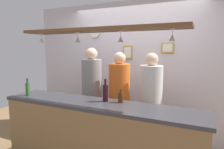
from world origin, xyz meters
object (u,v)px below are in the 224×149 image
object	(u,v)px
bottle_beer_brown_stubby	(121,97)
picture_frame_upper_small	(167,48)
person_left_grey_shirt	(92,88)
bottle_wine_dark_red	(105,93)
person_right_white_patterned_shirt	(151,97)
bottle_beer_green_import	(28,89)
picture_frame_crest	(128,52)
wall_clock	(95,32)
person_middle_orange_shirt	(119,93)

from	to	relation	value
bottle_beer_brown_stubby	picture_frame_upper_small	xyz separation A→B (m)	(0.36, 1.26, 0.63)
person_left_grey_shirt	bottle_wine_dark_red	bearing A→B (deg)	-46.38
person_right_white_patterned_shirt	bottle_beer_green_import	xyz separation A→B (m)	(-1.64, -0.80, 0.13)
bottle_beer_brown_stubby	picture_frame_crest	distance (m)	1.42
bottle_wine_dark_red	picture_frame_upper_small	xyz separation A→B (m)	(0.56, 1.29, 0.59)
picture_frame_upper_small	picture_frame_crest	xyz separation A→B (m)	(-0.74, 0.00, -0.09)
bottle_beer_green_import	wall_clock	world-z (taller)	wall_clock
person_right_white_patterned_shirt	bottle_beer_green_import	bearing A→B (deg)	-154.02
picture_frame_upper_small	wall_clock	world-z (taller)	wall_clock
person_left_grey_shirt	wall_clock	world-z (taller)	wall_clock
person_left_grey_shirt	bottle_beer_green_import	xyz separation A→B (m)	(-0.62, -0.80, 0.08)
person_left_grey_shirt	bottle_beer_brown_stubby	bearing A→B (deg)	-35.81
person_middle_orange_shirt	person_right_white_patterned_shirt	distance (m)	0.51
person_left_grey_shirt	person_middle_orange_shirt	size ratio (longest dim) A/B	1.04
person_right_white_patterned_shirt	wall_clock	world-z (taller)	wall_clock
bottle_wine_dark_red	picture_frame_upper_small	distance (m)	1.53
bottle_wine_dark_red	picture_frame_upper_small	bearing A→B (deg)	66.56
person_left_grey_shirt	bottle_beer_green_import	bearing A→B (deg)	-127.72
picture_frame_crest	picture_frame_upper_small	bearing A→B (deg)	0.00
picture_frame_upper_small	bottle_beer_green_import	bearing A→B (deg)	-139.22
person_middle_orange_shirt	bottle_beer_brown_stubby	world-z (taller)	person_middle_orange_shirt
person_left_grey_shirt	picture_frame_upper_small	distance (m)	1.49
person_right_white_patterned_shirt	bottle_wine_dark_red	world-z (taller)	person_right_white_patterned_shirt
bottle_wine_dark_red	picture_frame_crest	distance (m)	1.40
person_right_white_patterned_shirt	bottle_beer_brown_stubby	bearing A→B (deg)	-114.82
person_left_grey_shirt	bottle_beer_brown_stubby	distance (m)	0.95
bottle_beer_green_import	bottle_beer_brown_stubby	world-z (taller)	bottle_beer_green_import
bottle_beer_green_import	picture_frame_crest	world-z (taller)	picture_frame_crest
person_right_white_patterned_shirt	bottle_wine_dark_red	xyz separation A→B (m)	(-0.46, -0.59, 0.14)
person_middle_orange_shirt	person_right_white_patterned_shirt	size ratio (longest dim) A/B	1.00
person_right_white_patterned_shirt	wall_clock	xyz separation A→B (m)	(-1.35, 0.70, 1.04)
person_left_grey_shirt	picture_frame_crest	world-z (taller)	picture_frame_crest
person_middle_orange_shirt	picture_frame_crest	bearing A→B (deg)	100.31
person_left_grey_shirt	bottle_wine_dark_red	size ratio (longest dim) A/B	5.75
picture_frame_upper_small	person_left_grey_shirt	bearing A→B (deg)	-147.96
person_right_white_patterned_shirt	bottle_beer_brown_stubby	xyz separation A→B (m)	(-0.26, -0.55, 0.10)
person_right_white_patterned_shirt	bottle_wine_dark_red	distance (m)	0.76
person_left_grey_shirt	picture_frame_upper_small	bearing A→B (deg)	32.04
picture_frame_upper_small	picture_frame_crest	distance (m)	0.75
bottle_beer_brown_stubby	person_right_white_patterned_shirt	bearing A→B (deg)	65.18
picture_frame_crest	wall_clock	world-z (taller)	wall_clock
bottle_beer_brown_stubby	person_middle_orange_shirt	bearing A→B (deg)	114.85
person_middle_orange_shirt	wall_clock	xyz separation A→B (m)	(-0.84, 0.70, 1.04)
bottle_wine_dark_red	wall_clock	xyz separation A→B (m)	(-0.89, 1.29, 0.90)
person_middle_orange_shirt	wall_clock	size ratio (longest dim) A/B	7.54
wall_clock	bottle_beer_green_import	bearing A→B (deg)	-100.97
bottle_wine_dark_red	person_middle_orange_shirt	bearing A→B (deg)	95.05
bottle_beer_green_import	bottle_beer_brown_stubby	xyz separation A→B (m)	(1.39, 0.25, -0.03)
bottle_beer_green_import	picture_frame_crest	bearing A→B (deg)	56.33
person_right_white_patterned_shirt	bottle_wine_dark_red	size ratio (longest dim) A/B	5.51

